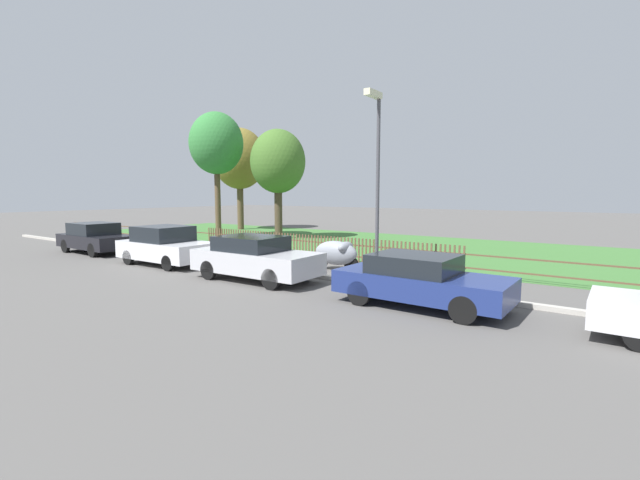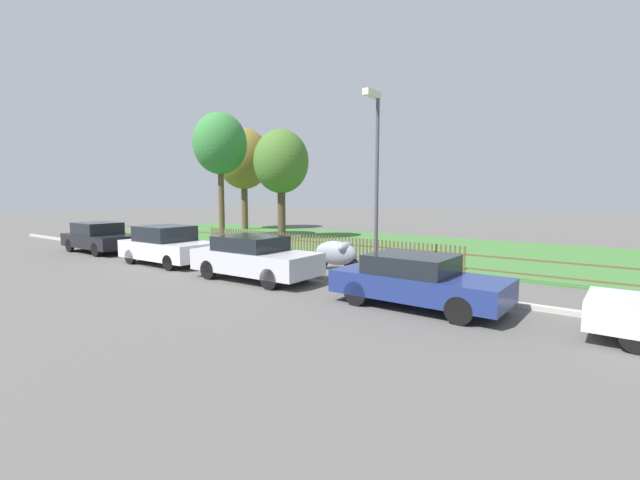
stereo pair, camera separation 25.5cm
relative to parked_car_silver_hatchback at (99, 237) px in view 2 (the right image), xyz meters
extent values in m
plane|color=#565451|center=(9.11, 1.03, -0.69)|extent=(120.00, 120.00, 0.00)
cube|color=#B2ADA3|center=(9.11, 1.13, -0.63)|extent=(40.40, 0.20, 0.12)
cube|color=#3D7033|center=(9.11, 10.05, -0.69)|extent=(40.40, 11.76, 0.01)
cube|color=brown|center=(9.11, 4.20, -0.41)|extent=(40.40, 0.03, 0.05)
cube|color=brown|center=(9.11, 4.20, 0.03)|extent=(40.40, 0.03, 0.05)
cube|color=brown|center=(2.82, 4.17, -0.19)|extent=(0.06, 0.03, 1.01)
cube|color=brown|center=(2.98, 4.17, -0.19)|extent=(0.06, 0.03, 1.01)
cube|color=brown|center=(3.14, 4.17, -0.19)|extent=(0.06, 0.03, 1.01)
cube|color=brown|center=(3.30, 4.17, -0.19)|extent=(0.06, 0.03, 1.01)
cube|color=brown|center=(3.46, 4.17, -0.19)|extent=(0.06, 0.03, 1.01)
cube|color=brown|center=(3.62, 4.17, -0.19)|extent=(0.06, 0.03, 1.01)
cube|color=brown|center=(3.78, 4.17, -0.19)|extent=(0.06, 0.03, 1.01)
cube|color=brown|center=(3.94, 4.17, -0.19)|extent=(0.06, 0.03, 1.01)
cube|color=brown|center=(4.10, 4.17, -0.19)|extent=(0.06, 0.03, 1.01)
cube|color=brown|center=(4.26, 4.17, -0.19)|extent=(0.06, 0.03, 1.01)
cube|color=brown|center=(4.42, 4.17, -0.19)|extent=(0.06, 0.03, 1.01)
cube|color=brown|center=(4.57, 4.17, -0.19)|extent=(0.06, 0.03, 1.01)
cube|color=brown|center=(4.73, 4.17, -0.19)|extent=(0.06, 0.03, 1.01)
cube|color=brown|center=(4.89, 4.17, -0.19)|extent=(0.06, 0.03, 1.01)
cube|color=brown|center=(5.05, 4.17, -0.19)|extent=(0.06, 0.03, 1.01)
cube|color=brown|center=(5.21, 4.17, -0.19)|extent=(0.06, 0.03, 1.01)
cube|color=brown|center=(5.37, 4.17, -0.19)|extent=(0.06, 0.03, 1.01)
cube|color=brown|center=(5.53, 4.17, -0.19)|extent=(0.06, 0.03, 1.01)
cube|color=brown|center=(5.69, 4.17, -0.19)|extent=(0.06, 0.03, 1.01)
cube|color=brown|center=(5.85, 4.17, -0.19)|extent=(0.06, 0.03, 1.01)
cube|color=brown|center=(6.01, 4.17, -0.19)|extent=(0.06, 0.03, 1.01)
cube|color=brown|center=(6.17, 4.17, -0.19)|extent=(0.06, 0.03, 1.01)
cube|color=brown|center=(6.33, 4.17, -0.19)|extent=(0.06, 0.03, 1.01)
cube|color=brown|center=(6.49, 4.17, -0.19)|extent=(0.06, 0.03, 1.01)
cube|color=brown|center=(6.64, 4.17, -0.19)|extent=(0.06, 0.03, 1.01)
cube|color=brown|center=(6.80, 4.17, -0.19)|extent=(0.06, 0.03, 1.01)
cube|color=brown|center=(6.96, 4.17, -0.19)|extent=(0.06, 0.03, 1.01)
cube|color=brown|center=(7.12, 4.17, -0.19)|extent=(0.06, 0.03, 1.01)
cube|color=brown|center=(7.28, 4.17, -0.19)|extent=(0.06, 0.03, 1.01)
cube|color=brown|center=(7.44, 4.17, -0.19)|extent=(0.06, 0.03, 1.01)
cube|color=brown|center=(7.60, 4.17, -0.19)|extent=(0.06, 0.03, 1.01)
cube|color=brown|center=(7.76, 4.17, -0.19)|extent=(0.06, 0.03, 1.01)
cube|color=brown|center=(7.92, 4.17, -0.19)|extent=(0.06, 0.03, 1.01)
cube|color=brown|center=(8.08, 4.17, -0.19)|extent=(0.06, 0.03, 1.01)
cube|color=brown|center=(8.24, 4.17, -0.19)|extent=(0.06, 0.03, 1.01)
cube|color=brown|center=(8.40, 4.17, -0.19)|extent=(0.06, 0.03, 1.01)
cube|color=brown|center=(8.56, 4.17, -0.19)|extent=(0.06, 0.03, 1.01)
cube|color=brown|center=(8.71, 4.17, -0.19)|extent=(0.06, 0.03, 1.01)
cube|color=brown|center=(8.87, 4.17, -0.19)|extent=(0.06, 0.03, 1.01)
cube|color=brown|center=(9.03, 4.17, -0.19)|extent=(0.06, 0.03, 1.01)
cube|color=brown|center=(9.19, 4.17, -0.19)|extent=(0.06, 0.03, 1.01)
cube|color=brown|center=(9.35, 4.17, -0.19)|extent=(0.06, 0.03, 1.01)
cube|color=brown|center=(9.51, 4.17, -0.19)|extent=(0.06, 0.03, 1.01)
cube|color=brown|center=(9.67, 4.17, -0.19)|extent=(0.06, 0.03, 1.01)
cube|color=brown|center=(9.83, 4.17, -0.19)|extent=(0.06, 0.03, 1.01)
cube|color=brown|center=(9.99, 4.17, -0.19)|extent=(0.06, 0.03, 1.01)
cube|color=brown|center=(10.15, 4.17, -0.19)|extent=(0.06, 0.03, 1.01)
cube|color=brown|center=(10.31, 4.17, -0.19)|extent=(0.06, 0.03, 1.01)
cube|color=brown|center=(10.47, 4.17, -0.19)|extent=(0.06, 0.03, 1.01)
cube|color=brown|center=(10.63, 4.17, -0.19)|extent=(0.06, 0.03, 1.01)
cube|color=brown|center=(10.78, 4.17, -0.19)|extent=(0.06, 0.03, 1.01)
cube|color=brown|center=(10.94, 4.17, -0.19)|extent=(0.06, 0.03, 1.01)
cube|color=brown|center=(11.10, 4.17, -0.19)|extent=(0.06, 0.03, 1.01)
cube|color=brown|center=(11.26, 4.17, -0.19)|extent=(0.06, 0.03, 1.01)
cube|color=brown|center=(11.42, 4.17, -0.19)|extent=(0.06, 0.03, 1.01)
cube|color=brown|center=(11.58, 4.17, -0.19)|extent=(0.06, 0.03, 1.01)
cube|color=brown|center=(11.74, 4.17, -0.19)|extent=(0.06, 0.03, 1.01)
cube|color=brown|center=(11.90, 4.17, -0.19)|extent=(0.06, 0.03, 1.01)
cube|color=brown|center=(12.06, 4.17, -0.19)|extent=(0.06, 0.03, 1.01)
cube|color=brown|center=(12.22, 4.17, -0.19)|extent=(0.06, 0.03, 1.01)
cube|color=brown|center=(12.38, 4.17, -0.19)|extent=(0.06, 0.03, 1.01)
cube|color=brown|center=(12.54, 4.17, -0.19)|extent=(0.06, 0.03, 1.01)
cube|color=brown|center=(12.70, 4.17, -0.19)|extent=(0.06, 0.03, 1.01)
cube|color=brown|center=(12.85, 4.17, -0.19)|extent=(0.06, 0.03, 1.01)
cube|color=brown|center=(13.01, 4.17, -0.19)|extent=(0.06, 0.03, 1.01)
cube|color=brown|center=(13.17, 4.17, -0.19)|extent=(0.06, 0.03, 1.01)
cube|color=brown|center=(13.33, 4.17, -0.19)|extent=(0.06, 0.03, 1.01)
cube|color=brown|center=(13.49, 4.17, -0.19)|extent=(0.06, 0.03, 1.01)
cube|color=brown|center=(13.65, 4.17, -0.19)|extent=(0.06, 0.03, 1.01)
cube|color=brown|center=(13.81, 4.17, -0.19)|extent=(0.06, 0.03, 1.01)
cube|color=brown|center=(13.97, 4.17, -0.19)|extent=(0.06, 0.03, 1.01)
cube|color=brown|center=(14.13, 4.17, -0.19)|extent=(0.06, 0.03, 1.01)
cube|color=brown|center=(14.29, 4.17, -0.19)|extent=(0.06, 0.03, 1.01)
cube|color=brown|center=(14.45, 4.17, -0.19)|extent=(0.06, 0.03, 1.01)
cube|color=brown|center=(14.61, 4.17, -0.19)|extent=(0.06, 0.03, 1.01)
cube|color=brown|center=(14.77, 4.17, -0.19)|extent=(0.06, 0.03, 1.01)
cube|color=brown|center=(14.92, 4.17, -0.19)|extent=(0.06, 0.03, 1.01)
cube|color=brown|center=(15.08, 4.17, -0.19)|extent=(0.06, 0.03, 1.01)
cube|color=brown|center=(15.24, 4.17, -0.19)|extent=(0.06, 0.03, 1.01)
cube|color=brown|center=(15.40, 4.17, -0.19)|extent=(0.06, 0.03, 1.01)
cube|color=black|center=(0.05, 0.00, -0.14)|extent=(4.00, 1.78, 0.58)
cube|color=black|center=(-0.15, 0.00, 0.41)|extent=(1.93, 1.59, 0.53)
cylinder|color=black|center=(1.30, 0.80, -0.39)|extent=(0.61, 0.14, 0.61)
cylinder|color=black|center=(1.29, -0.82, -0.39)|extent=(0.61, 0.14, 0.61)
cylinder|color=black|center=(-1.18, 0.82, -0.39)|extent=(0.61, 0.14, 0.61)
cylinder|color=black|center=(-1.19, -0.80, -0.39)|extent=(0.61, 0.14, 0.61)
cube|color=silver|center=(5.47, -0.09, -0.13)|extent=(3.90, 1.94, 0.65)
cube|color=black|center=(5.28, -0.09, 0.49)|extent=(1.89, 1.71, 0.57)
cylinder|color=black|center=(6.65, 0.80, -0.41)|extent=(0.56, 0.15, 0.56)
cylinder|color=black|center=(6.69, -0.92, -0.41)|extent=(0.56, 0.15, 0.56)
cylinder|color=black|center=(4.26, 0.74, -0.41)|extent=(0.56, 0.15, 0.56)
cylinder|color=black|center=(4.29, -0.97, -0.41)|extent=(0.56, 0.15, 0.56)
cube|color=#BCBCC1|center=(10.30, -0.25, -0.10)|extent=(4.19, 1.84, 0.67)
cube|color=black|center=(10.09, -0.25, 0.46)|extent=(2.03, 1.62, 0.45)
cylinder|color=black|center=(11.56, 0.59, -0.39)|extent=(0.61, 0.15, 0.61)
cylinder|color=black|center=(11.60, -1.02, -0.39)|extent=(0.61, 0.15, 0.61)
cylinder|color=black|center=(8.99, 0.53, -0.39)|extent=(0.61, 0.15, 0.61)
cylinder|color=black|center=(9.03, -1.08, -0.39)|extent=(0.61, 0.15, 0.61)
cube|color=navy|center=(15.74, -0.26, -0.16)|extent=(4.10, 1.80, 0.55)
cube|color=black|center=(15.54, -0.25, 0.34)|extent=(1.98, 1.59, 0.44)
cylinder|color=black|center=(17.02, 0.52, -0.39)|extent=(0.61, 0.15, 0.60)
cylinder|color=black|center=(16.99, -1.07, -0.39)|extent=(0.61, 0.15, 0.60)
cylinder|color=black|center=(14.49, 0.56, -0.39)|extent=(0.61, 0.15, 0.60)
cylinder|color=black|center=(14.46, -1.03, -0.39)|extent=(0.61, 0.15, 0.60)
cylinder|color=black|center=(19.98, 0.63, -0.40)|extent=(0.59, 0.14, 0.59)
cylinder|color=black|center=(19.98, -0.88, -0.40)|extent=(0.59, 0.14, 0.59)
cylinder|color=black|center=(12.04, 2.62, -0.43)|extent=(0.53, 0.12, 0.53)
cylinder|color=black|center=(10.78, 2.57, -0.43)|extent=(0.53, 0.12, 0.53)
ellipsoid|color=gray|center=(11.41, 2.60, -0.07)|extent=(1.68, 0.72, 0.85)
ellipsoid|color=gray|center=(11.80, 2.61, 0.16)|extent=(0.41, 0.83, 0.39)
cylinder|color=brown|center=(-3.84, 12.80, 1.32)|extent=(0.47, 0.47, 4.02)
ellipsoid|color=olive|center=(-3.84, 12.80, 4.56)|extent=(3.89, 3.89, 4.48)
cylinder|color=brown|center=(-0.56, 7.75, 1.64)|extent=(0.35, 0.35, 4.67)
ellipsoid|color=#337A38|center=(-0.56, 7.75, 4.99)|extent=(3.20, 3.20, 3.69)
cylinder|color=#473828|center=(2.87, 9.38, 1.08)|extent=(0.46, 0.46, 3.54)
ellipsoid|color=#426B28|center=(2.87, 9.38, 3.87)|extent=(3.23, 3.23, 3.72)
cylinder|color=#47474C|center=(13.54, 1.61, 2.02)|extent=(0.11, 0.11, 5.43)
cube|color=beige|center=(13.54, 1.26, 4.84)|extent=(0.20, 0.76, 0.18)
camera|label=1|loc=(19.58, -9.86, 2.03)|focal=24.00mm
camera|label=2|loc=(19.79, -9.71, 2.03)|focal=24.00mm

